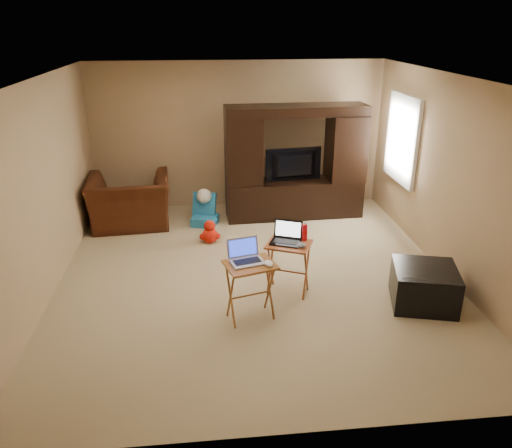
{
  "coord_description": "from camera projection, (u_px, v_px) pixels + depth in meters",
  "views": [
    {
      "loc": [
        -0.6,
        -5.79,
        3.11
      ],
      "look_at": [
        0.0,
        -0.2,
        0.8
      ],
      "focal_mm": 35.0,
      "sensor_mm": 36.0,
      "label": 1
    }
  ],
  "objects": [
    {
      "name": "ceiling",
      "position": [
        254.0,
        78.0,
        5.62
      ],
      "size": [
        5.5,
        5.5,
        0.0
      ],
      "primitive_type": "plane",
      "rotation": [
        3.14,
        0.0,
        0.0
      ],
      "color": "silver",
      "rests_on": "ground"
    },
    {
      "name": "tray_table_left",
      "position": [
        250.0,
        291.0,
        5.49
      ],
      "size": [
        0.62,
        0.55,
        0.68
      ],
      "primitive_type": "cube",
      "rotation": [
        0.0,
        0.0,
        0.28
      ],
      "color": "#A66628",
      "rests_on": "floor"
    },
    {
      "name": "laptop_right",
      "position": [
        286.0,
        234.0,
        5.87
      ],
      "size": [
        0.43,
        0.39,
        0.24
      ],
      "primitive_type": "cube",
      "rotation": [
        0.0,
        0.0,
        -0.39
      ],
      "color": "black",
      "rests_on": "tray_table_right"
    },
    {
      "name": "recliner",
      "position": [
        130.0,
        202.0,
        7.98
      ],
      "size": [
        1.34,
        1.2,
        0.82
      ],
      "primitive_type": "imported",
      "rotation": [
        0.0,
        0.0,
        3.22
      ],
      "color": "#45210E",
      "rests_on": "floor"
    },
    {
      "name": "wall_left",
      "position": [
        43.0,
        191.0,
        5.85
      ],
      "size": [
        0.0,
        5.5,
        5.5
      ],
      "primitive_type": "plane",
      "rotation": [
        1.57,
        0.0,
        1.57
      ],
      "color": "tan",
      "rests_on": "ground"
    },
    {
      "name": "tray_table_right",
      "position": [
        288.0,
        268.0,
        6.02
      ],
      "size": [
        0.63,
        0.58,
        0.66
      ],
      "primitive_type": "cube",
      "rotation": [
        0.0,
        0.0,
        -0.43
      ],
      "color": "#A85028",
      "rests_on": "floor"
    },
    {
      "name": "ottoman",
      "position": [
        424.0,
        286.0,
        5.82
      ],
      "size": [
        0.87,
        0.87,
        0.46
      ],
      "primitive_type": "cube",
      "rotation": [
        0.0,
        0.0,
        -0.26
      ],
      "color": "black",
      "rests_on": "floor"
    },
    {
      "name": "laptop_left",
      "position": [
        247.0,
        253.0,
        5.34
      ],
      "size": [
        0.42,
        0.37,
        0.24
      ],
      "primitive_type": "cube",
      "rotation": [
        0.0,
        0.0,
        0.26
      ],
      "color": "#A8A8AC",
      "rests_on": "tray_table_left"
    },
    {
      "name": "push_toy",
      "position": [
        325.0,
        201.0,
        8.59
      ],
      "size": [
        0.57,
        0.42,
        0.41
      ],
      "primitive_type": null,
      "rotation": [
        0.0,
        0.0,
        0.05
      ],
      "color": "blue",
      "rests_on": "floor"
    },
    {
      "name": "floor",
      "position": [
        254.0,
        274.0,
        6.57
      ],
      "size": [
        5.5,
        5.5,
        0.0
      ],
      "primitive_type": "plane",
      "color": "tan",
      "rests_on": "ground"
    },
    {
      "name": "television",
      "position": [
        295.0,
        166.0,
        8.17
      ],
      "size": [
        0.95,
        0.26,
        0.54
      ],
      "primitive_type": "imported",
      "rotation": [
        0.0,
        0.0,
        3.29
      ],
      "color": "black",
      "rests_on": "entertainment_center"
    },
    {
      "name": "window_pane",
      "position": [
        403.0,
        139.0,
        7.71
      ],
      "size": [
        0.0,
        1.2,
        1.2
      ],
      "primitive_type": "plane",
      "rotation": [
        1.57,
        0.0,
        -1.57
      ],
      "color": "white",
      "rests_on": "ground"
    },
    {
      "name": "wall_back",
      "position": [
        238.0,
        136.0,
        8.62
      ],
      "size": [
        5.0,
        0.0,
        5.0
      ],
      "primitive_type": "plane",
      "rotation": [
        1.57,
        0.0,
        0.0
      ],
      "color": "tan",
      "rests_on": "ground"
    },
    {
      "name": "water_bottle",
      "position": [
        305.0,
        232.0,
        5.95
      ],
      "size": [
        0.06,
        0.06,
        0.2
      ],
      "primitive_type": "cylinder",
      "color": "red",
      "rests_on": "tray_table_right"
    },
    {
      "name": "child_rocker",
      "position": [
        205.0,
        210.0,
        8.08
      ],
      "size": [
        0.49,
        0.53,
        0.51
      ],
      "primitive_type": null,
      "rotation": [
        0.0,
        0.0,
        -0.3
      ],
      "color": "#1C699B",
      "rests_on": "floor"
    },
    {
      "name": "wall_front",
      "position": [
        294.0,
        300.0,
        3.57
      ],
      "size": [
        5.0,
        0.0,
        5.0
      ],
      "primitive_type": "plane",
      "rotation": [
        -1.57,
        0.0,
        0.0
      ],
      "color": "tan",
      "rests_on": "ground"
    },
    {
      "name": "plush_toy",
      "position": [
        210.0,
        231.0,
        7.44
      ],
      "size": [
        0.32,
        0.27,
        0.36
      ],
      "primitive_type": null,
      "color": "red",
      "rests_on": "floor"
    },
    {
      "name": "window_frame",
      "position": [
        402.0,
        139.0,
        7.71
      ],
      "size": [
        0.06,
        1.14,
        1.34
      ],
      "primitive_type": "cube",
      "color": "white",
      "rests_on": "ground"
    },
    {
      "name": "entertainment_center",
      "position": [
        295.0,
        163.0,
        8.2
      ],
      "size": [
        2.3,
        0.65,
        1.86
      ],
      "primitive_type": "cube",
      "rotation": [
        0.0,
        0.0,
        0.04
      ],
      "color": "black",
      "rests_on": "floor"
    },
    {
      "name": "mouse_left",
      "position": [
        269.0,
        264.0,
        5.3
      ],
      "size": [
        0.11,
        0.15,
        0.06
      ],
      "primitive_type": "ellipsoid",
      "rotation": [
        0.0,
        0.0,
        0.2
      ],
      "color": "white",
      "rests_on": "tray_table_left"
    },
    {
      "name": "mouse_right",
      "position": [
        302.0,
        245.0,
        5.79
      ],
      "size": [
        0.11,
        0.15,
        0.05
      ],
      "primitive_type": "ellipsoid",
      "rotation": [
        0.0,
        0.0,
        -0.18
      ],
      "color": "#45444A",
      "rests_on": "tray_table_right"
    },
    {
      "name": "wall_right",
      "position": [
        449.0,
        177.0,
        6.34
      ],
      "size": [
        0.0,
        5.5,
        5.5
      ],
      "primitive_type": "plane",
      "rotation": [
        1.57,
        0.0,
        -1.57
      ],
      "color": "tan",
      "rests_on": "ground"
    }
  ]
}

